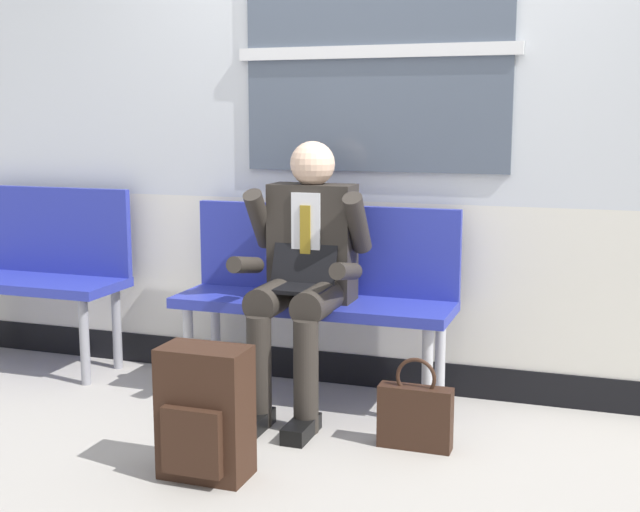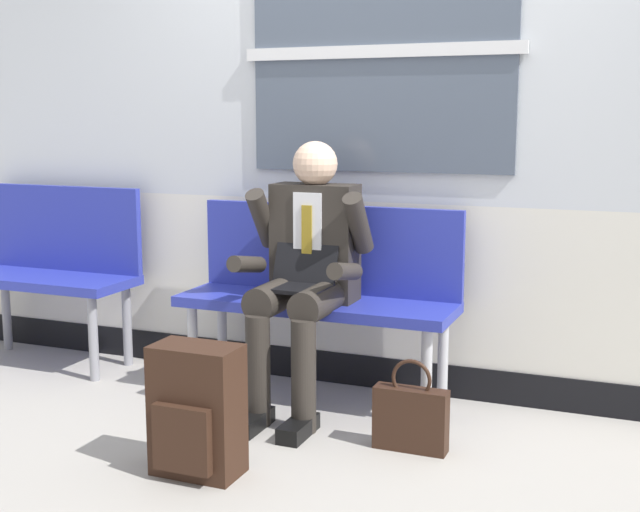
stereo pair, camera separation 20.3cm
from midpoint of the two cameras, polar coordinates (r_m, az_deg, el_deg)
ground_plane at (r=3.87m, az=2.73°, el=-11.25°), size 18.00×18.00×0.00m
station_wall at (r=4.18m, az=5.65°, el=9.53°), size 5.11×0.16×2.76m
bench_with_person at (r=4.07m, az=1.51°, el=-1.98°), size 1.34×0.42×0.94m
bench_empty at (r=4.87m, az=-16.52°, el=-0.39°), size 1.01×0.42×0.98m
person_seated at (r=3.87m, az=0.46°, el=-0.87°), size 0.57×0.70×1.25m
backpack at (r=3.29m, az=-6.62°, el=-10.46°), size 0.34×0.23×0.51m
handbag at (r=3.56m, az=7.82°, el=-10.78°), size 0.31×0.09×0.39m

